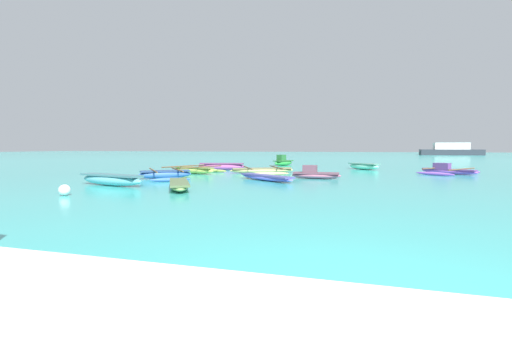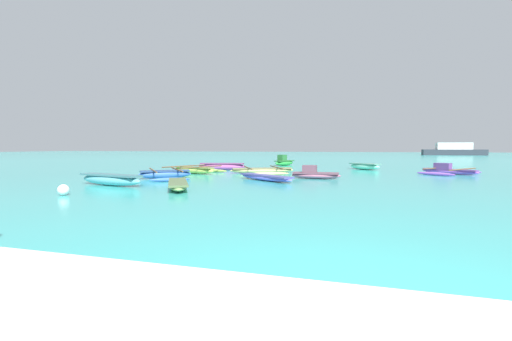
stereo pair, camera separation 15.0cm
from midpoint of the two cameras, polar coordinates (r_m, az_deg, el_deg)
moored_boat_0 at (r=21.75m, az=0.82°, el=0.04°), size 3.94×4.59×0.39m
moored_boat_1 at (r=13.90m, az=-13.02°, el=-2.28°), size 2.35×3.35×0.30m
moored_boat_2 at (r=24.05m, az=29.16°, el=0.00°), size 4.03×4.29×0.66m
moored_boat_3 at (r=16.85m, az=1.43°, el=-1.14°), size 3.42×2.80×0.28m
moored_boat_4 at (r=18.55m, az=-15.11°, el=-0.60°), size 3.80×4.10×0.49m
moored_boat_5 at (r=24.83m, az=-5.92°, el=0.72°), size 3.50×1.38×0.50m
moored_boat_6 at (r=18.11m, az=9.56°, el=-0.58°), size 2.55×0.70×0.70m
moored_boat_7 at (r=30.56m, az=4.39°, el=1.46°), size 1.66×2.48×0.98m
moored_boat_8 at (r=21.61m, az=-10.67°, el=0.06°), size 3.61×4.35×0.48m
moored_boat_9 at (r=26.37m, az=17.40°, el=0.71°), size 2.42×2.24×0.46m
moored_boat_10 at (r=15.93m, az=-23.23°, el=-1.36°), size 3.57×1.39×0.49m
mooring_buoy_0 at (r=13.38m, az=-29.58°, el=-2.85°), size 0.38×0.38×0.38m
distant_ferry at (r=81.40m, az=29.70°, el=2.98°), size 11.72×2.58×2.58m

